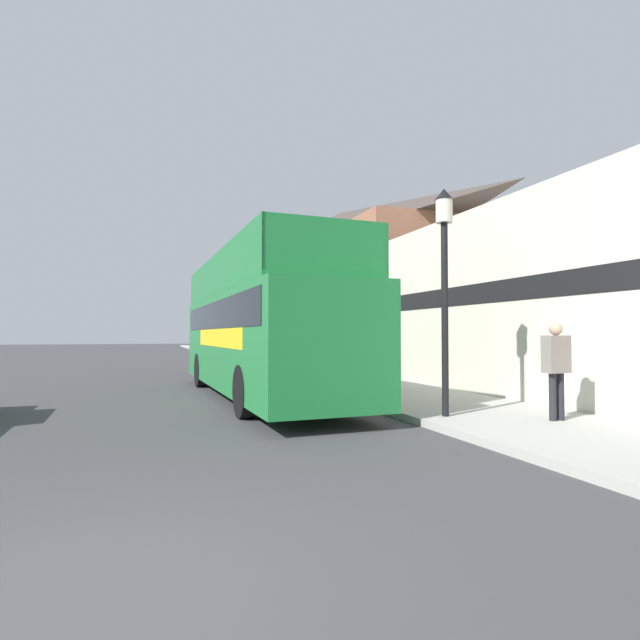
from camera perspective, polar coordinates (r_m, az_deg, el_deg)
name	(u,v)px	position (r m, az deg, el deg)	size (l,w,h in m)	color
ground_plane	(137,372)	(24.54, -20.22, -5.57)	(144.00, 144.00, 0.00)	#3D3D3F
sidewalk	(301,371)	(22.54, -2.23, -5.84)	(3.53, 108.00, 0.14)	#ADAAA3
pub_white_frontage	(608,301)	(15.01, 30.03, 1.85)	(6.01, 13.29, 5.15)	beige
brick_terrace_rear	(340,287)	(31.04, 2.26, 3.76)	(6.00, 22.79, 9.29)	#9E664C
tour_bus	(258,333)	(13.77, -7.09, -1.46)	(2.80, 10.95, 3.82)	#1E7A38
parked_car_ahead_of_bus	(232,357)	(22.89, -10.07, -4.23)	(1.98, 4.43, 1.44)	maroon
pedestrian_second	(556,361)	(10.14, 25.38, -4.29)	(0.47, 0.26, 1.79)	#232328
lamp_post_nearest	(444,258)	(10.04, 14.03, 6.94)	(0.35, 0.35, 4.42)	black
lamp_post_second	(313,288)	(17.34, -0.76, 3.68)	(0.35, 0.35, 4.61)	black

